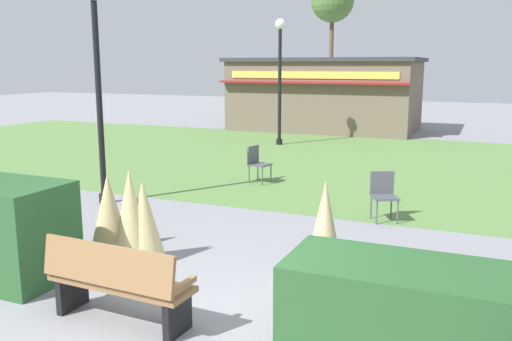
# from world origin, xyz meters

# --- Properties ---
(ground_plane) EXTENTS (80.00, 80.00, 0.00)m
(ground_plane) POSITION_xyz_m (0.00, 0.00, 0.00)
(ground_plane) COLOR gray
(lawn_patch) EXTENTS (36.00, 12.00, 0.01)m
(lawn_patch) POSITION_xyz_m (0.00, 11.01, 0.00)
(lawn_patch) COLOR #5B8442
(lawn_patch) RESTS_ON ground_plane
(park_bench) EXTENTS (1.72, 0.59, 0.95)m
(park_bench) POSITION_xyz_m (-0.72, 0.02, 0.48)
(park_bench) COLOR olive
(park_bench) RESTS_ON ground_plane
(hedge_right) EXTENTS (2.18, 1.10, 0.91)m
(hedge_right) POSITION_xyz_m (2.17, 0.62, 0.46)
(hedge_right) COLOR #28562B
(hedge_right) RESTS_ON ground_plane
(ornamental_grass_behind_left) EXTENTS (0.63, 0.63, 1.38)m
(ornamental_grass_behind_left) POSITION_xyz_m (-1.71, 1.63, 0.69)
(ornamental_grass_behind_left) COLOR #D1BC7F
(ornamental_grass_behind_left) RESTS_ON ground_plane
(ornamental_grass_behind_right) EXTENTS (0.63, 0.63, 1.19)m
(ornamental_grass_behind_right) POSITION_xyz_m (-1.56, 1.73, 0.60)
(ornamental_grass_behind_right) COLOR #D1BC7F
(ornamental_grass_behind_right) RESTS_ON ground_plane
(ornamental_grass_behind_center) EXTENTS (0.61, 0.61, 1.19)m
(ornamental_grass_behind_center) POSITION_xyz_m (-2.36, 1.97, 0.60)
(ornamental_grass_behind_center) COLOR #D1BC7F
(ornamental_grass_behind_center) RESTS_ON ground_plane
(ornamental_grass_behind_far) EXTENTS (0.58, 0.58, 1.37)m
(ornamental_grass_behind_far) POSITION_xyz_m (1.03, 2.00, 0.69)
(ornamental_grass_behind_far) COLOR #D1BC7F
(ornamental_grass_behind_far) RESTS_ON ground_plane
(lamppost_mid) EXTENTS (0.36, 0.36, 4.37)m
(lamppost_mid) POSITION_xyz_m (-4.33, 4.28, 2.74)
(lamppost_mid) COLOR black
(lamppost_mid) RESTS_ON ground_plane
(lamppost_far) EXTENTS (0.36, 0.36, 4.37)m
(lamppost_far) POSITION_xyz_m (-4.02, 13.57, 2.74)
(lamppost_far) COLOR black
(lamppost_far) RESTS_ON ground_plane
(food_kiosk) EXTENTS (8.03, 4.77, 3.10)m
(food_kiosk) POSITION_xyz_m (-3.86, 18.72, 1.56)
(food_kiosk) COLOR #6B5B4C
(food_kiosk) RESTS_ON ground_plane
(cafe_chair_west) EXTENTS (0.59, 0.59, 0.89)m
(cafe_chair_west) POSITION_xyz_m (1.18, 5.29, 0.53)
(cafe_chair_west) COLOR #4C5156
(cafe_chair_west) RESTS_ON ground_plane
(cafe_chair_east) EXTENTS (0.51, 0.51, 0.89)m
(cafe_chair_east) POSITION_xyz_m (-2.22, 7.36, 0.53)
(cafe_chair_east) COLOR #4C5156
(cafe_chair_east) RESTS_ON ground_plane
(parked_car_west_slot) EXTENTS (4.20, 2.07, 1.20)m
(parked_car_west_slot) POSITION_xyz_m (-3.82, 27.10, 0.64)
(parked_car_west_slot) COLOR silver
(parked_car_west_slot) RESTS_ON ground_plane
(tree_right_bg) EXTENTS (2.80, 2.80, 8.34)m
(tree_right_bg) POSITION_xyz_m (-7.16, 31.28, 6.85)
(tree_right_bg) COLOR brown
(tree_right_bg) RESTS_ON ground_plane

